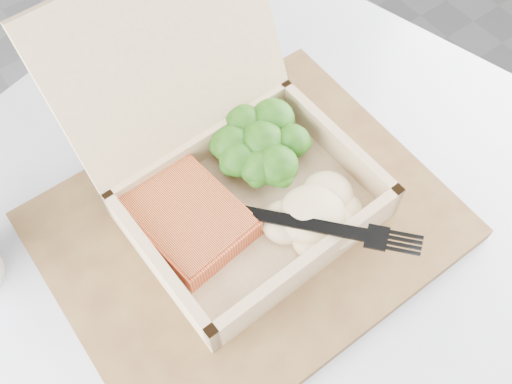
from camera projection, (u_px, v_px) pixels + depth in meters
floor at (420, 252)px, 1.32m from camera, size 4.00×4.00×0.00m
cafe_table at (263, 307)px, 0.72m from camera, size 0.88×0.88×0.70m
serving_tray at (247, 226)px, 0.56m from camera, size 0.37×0.30×0.02m
takeout_container at (226, 159)px, 0.53m from camera, size 0.23×0.25×0.20m
salmon_fillet at (188, 217)px, 0.53m from camera, size 0.10×0.12×0.02m
broccoli_pile at (262, 146)px, 0.57m from camera, size 0.10×0.10×0.04m
mashed_potatoes at (312, 214)px, 0.53m from camera, size 0.10×0.09×0.04m
plastic_fork at (280, 217)px, 0.51m from camera, size 0.11×0.15×0.02m
receipt at (130, 117)px, 0.64m from camera, size 0.08×0.14×0.00m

